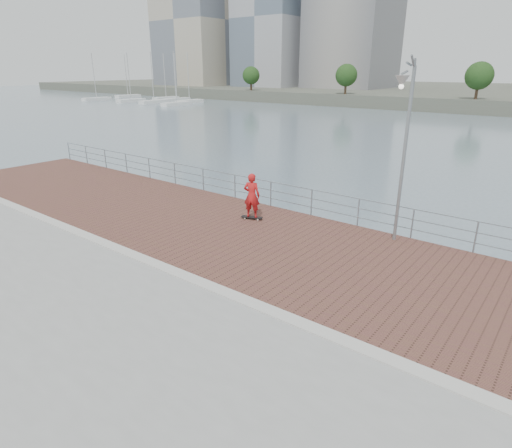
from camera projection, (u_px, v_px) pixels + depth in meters
The scene contains 9 objects.
water at pixel (214, 348), 12.49m from camera, with size 400.00×400.00×0.00m, color slate.
seawall at pixel (38, 429), 8.44m from camera, with size 40.00×24.00×2.00m, color gray.
brick_lane at pixel (285, 247), 14.46m from camera, with size 40.00×6.80×0.02m, color brown.
curb at pixel (211, 287), 11.79m from camera, with size 40.00×0.40×0.06m, color #B7B5AD.
guardrail at pixel (334, 204), 16.74m from camera, with size 39.06×0.06×1.13m.
street_lamp at pixel (403, 122), 13.33m from camera, with size 0.42×1.23×5.81m.
skateboard at pixel (252, 217), 17.06m from camera, with size 0.87×0.51×0.10m.
skateboarder at pixel (252, 196), 16.75m from camera, with size 0.65×0.43×1.78m, color red.
marina at pixel (151, 99), 102.82m from camera, with size 32.11×19.47×10.94m.
Camera 1 is at (7.41, -7.50, 5.72)m, focal length 30.00 mm.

